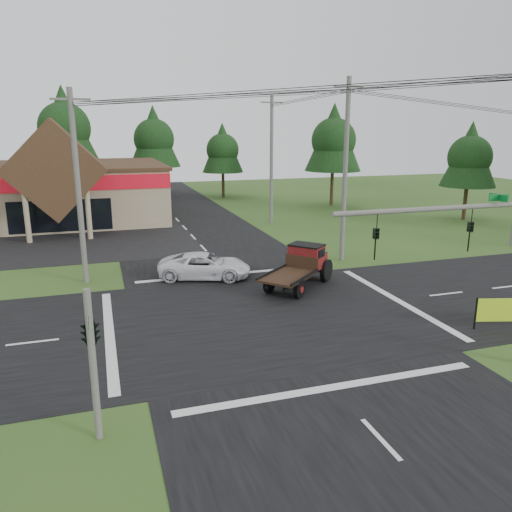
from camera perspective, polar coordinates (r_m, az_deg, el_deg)
name	(u,v)px	position (r m, az deg, el deg)	size (l,w,h in m)	color
ground	(266,315)	(23.35, 1.11, -6.81)	(120.00, 120.00, 0.00)	#2E4E1B
road_ns	(266,315)	(23.35, 1.11, -6.79)	(12.00, 120.00, 0.02)	black
road_ew	(266,315)	(23.34, 1.11, -6.79)	(120.00, 12.00, 0.02)	black
parking_apron	(2,246)	(41.07, -27.03, 0.97)	(28.00, 14.00, 0.02)	black
traffic_signal_mast	(500,251)	(18.79, 26.12, 0.53)	(8.12, 0.24, 7.00)	#595651
traffic_signal_corner	(89,318)	(14.16, -18.53, -6.76)	(0.53, 2.48, 4.40)	#595651
utility_pole_nw	(78,187)	(28.77, -19.68, 7.47)	(2.00, 0.30, 10.50)	#595651
utility_pole_ne	(345,170)	(32.41, 10.16, 9.67)	(2.00, 0.30, 11.50)	#595651
utility_pole_n	(271,159)	(45.25, 1.78, 10.99)	(2.00, 0.30, 11.20)	#595651
tree_row_c	(64,125)	(61.66, -21.08, 13.76)	(7.28, 7.28, 13.13)	#332316
tree_row_d	(154,137)	(62.99, -11.59, 13.17)	(6.16, 6.16, 11.11)	#332316
tree_row_e	(223,148)	(62.48, -3.84, 12.19)	(5.04, 5.04, 9.09)	#332316
tree_side_ne	(334,138)	(56.46, 8.87, 13.18)	(6.16, 6.16, 11.11)	#332316
tree_side_e_near	(470,155)	(50.86, 23.26, 10.56)	(5.04, 5.04, 9.09)	#332316
antique_flatbed_truck	(298,268)	(27.07, 4.79, -1.34)	(2.06, 5.39, 2.25)	#52110B
white_pickup	(205,266)	(28.98, -5.87, -1.11)	(2.42, 5.26, 1.46)	white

